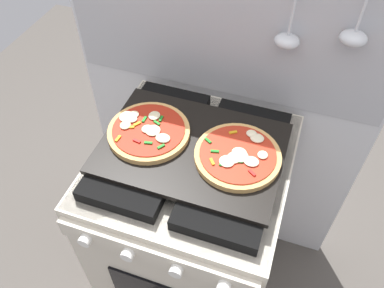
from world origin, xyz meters
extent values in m
plane|color=#4C4742|center=(0.00, 0.00, 0.00)|extent=(4.00, 4.00, 0.00)
cube|color=silver|center=(0.00, 0.34, 0.78)|extent=(1.10, 0.03, 1.55)
cube|color=#ADADB2|center=(0.00, 0.32, 1.15)|extent=(1.08, 0.00, 0.56)
ellipsoid|color=silver|center=(0.19, 0.29, 1.14)|extent=(0.07, 0.06, 0.04)
cylinder|color=silver|center=(0.37, 0.29, 1.29)|extent=(0.01, 0.01, 0.17)
ellipsoid|color=silver|center=(0.37, 0.29, 1.19)|extent=(0.08, 0.06, 0.04)
cube|color=beige|center=(0.00, 0.00, 0.43)|extent=(0.60, 0.60, 0.86)
cube|color=black|center=(0.00, 0.00, 0.85)|extent=(0.59, 0.59, 0.01)
cube|color=black|center=(-0.14, 0.00, 0.88)|extent=(0.24, 0.51, 0.04)
cube|color=black|center=(0.14, 0.00, 0.88)|extent=(0.24, 0.51, 0.04)
cube|color=beige|center=(0.00, -0.31, 0.80)|extent=(0.58, 0.02, 0.07)
cylinder|color=silver|center=(-0.20, -0.33, 0.80)|extent=(0.04, 0.02, 0.04)
cylinder|color=silver|center=(-0.07, -0.33, 0.80)|extent=(0.04, 0.02, 0.04)
cylinder|color=silver|center=(0.07, -0.33, 0.80)|extent=(0.04, 0.02, 0.04)
cylinder|color=silver|center=(0.20, -0.33, 0.80)|extent=(0.04, 0.02, 0.04)
cube|color=black|center=(0.00, 0.00, 0.91)|extent=(0.54, 0.38, 0.02)
cylinder|color=tan|center=(-0.14, 0.01, 0.93)|extent=(0.25, 0.25, 0.02)
cylinder|color=#AD2614|center=(-0.14, 0.01, 0.94)|extent=(0.22, 0.22, 0.00)
ellipsoid|color=beige|center=(-0.14, 0.00, 0.94)|extent=(0.03, 0.04, 0.01)
ellipsoid|color=beige|center=(-0.21, 0.04, 0.94)|extent=(0.03, 0.03, 0.01)
ellipsoid|color=beige|center=(-0.21, -0.01, 0.94)|extent=(0.03, 0.04, 0.01)
ellipsoid|color=beige|center=(-0.14, 0.06, 0.94)|extent=(0.04, 0.04, 0.01)
ellipsoid|color=beige|center=(-0.21, 0.03, 0.94)|extent=(0.04, 0.04, 0.01)
ellipsoid|color=beige|center=(-0.22, 0.03, 0.94)|extent=(0.05, 0.05, 0.01)
ellipsoid|color=beige|center=(-0.12, 0.00, 0.94)|extent=(0.05, 0.05, 0.01)
ellipsoid|color=beige|center=(-0.08, -0.02, 0.94)|extent=(0.04, 0.04, 0.01)
cube|color=gold|center=(-0.18, 0.01, 0.94)|extent=(0.02, 0.02, 0.00)
cube|color=#19721E|center=(-0.22, 0.00, 0.94)|extent=(0.02, 0.02, 0.00)
cube|color=gold|center=(-0.12, 0.01, 0.94)|extent=(0.02, 0.02, 0.00)
cube|color=#19721E|center=(-0.08, -0.05, 0.94)|extent=(0.02, 0.02, 0.00)
cube|color=gold|center=(-0.19, -0.01, 0.94)|extent=(0.03, 0.02, 0.00)
cube|color=gold|center=(-0.21, -0.06, 0.94)|extent=(0.01, 0.02, 0.00)
cube|color=#19721E|center=(-0.17, 0.04, 0.94)|extent=(0.01, 0.02, 0.00)
cube|color=red|center=(-0.15, -0.05, 0.94)|extent=(0.03, 0.01, 0.00)
cube|color=#19721E|center=(-0.12, -0.05, 0.94)|extent=(0.03, 0.01, 0.00)
cube|color=#19721E|center=(-0.12, 0.06, 0.94)|extent=(0.01, 0.02, 0.00)
cube|color=gold|center=(-0.13, 0.00, 0.94)|extent=(0.02, 0.02, 0.00)
cube|color=#19721E|center=(-0.13, 0.03, 0.94)|extent=(0.03, 0.02, 0.00)
cylinder|color=tan|center=(0.14, 0.00, 0.93)|extent=(0.25, 0.25, 0.02)
cylinder|color=#B72D19|center=(0.14, 0.00, 0.94)|extent=(0.22, 0.22, 0.00)
ellipsoid|color=beige|center=(0.16, 0.08, 0.94)|extent=(0.03, 0.03, 0.01)
ellipsoid|color=beige|center=(0.14, 0.00, 0.94)|extent=(0.04, 0.04, 0.01)
ellipsoid|color=beige|center=(0.12, -0.04, 0.94)|extent=(0.04, 0.04, 0.01)
ellipsoid|color=beige|center=(0.18, -0.02, 0.94)|extent=(0.04, 0.04, 0.01)
ellipsoid|color=beige|center=(0.15, -0.01, 0.94)|extent=(0.04, 0.05, 0.01)
ellipsoid|color=beige|center=(0.18, 0.07, 0.94)|extent=(0.04, 0.04, 0.01)
ellipsoid|color=beige|center=(0.13, -0.02, 0.94)|extent=(0.04, 0.04, 0.01)
ellipsoid|color=beige|center=(0.21, 0.01, 0.94)|extent=(0.03, 0.03, 0.01)
cube|color=gold|center=(0.08, -0.06, 0.94)|extent=(0.02, 0.02, 0.00)
cube|color=red|center=(0.19, -0.06, 0.94)|extent=(0.02, 0.02, 0.00)
cube|color=#19721E|center=(0.15, -0.03, 0.94)|extent=(0.03, 0.01, 0.00)
cube|color=#19721E|center=(0.08, -0.02, 0.94)|extent=(0.03, 0.01, 0.00)
cube|color=#19721E|center=(0.04, 0.02, 0.94)|extent=(0.02, 0.02, 0.00)
cube|color=gold|center=(0.11, 0.07, 0.94)|extent=(0.02, 0.02, 0.00)
cube|color=#19721E|center=(0.11, -0.05, 0.94)|extent=(0.01, 0.03, 0.00)
camera|label=1|loc=(0.25, -0.73, 1.78)|focal=36.41mm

